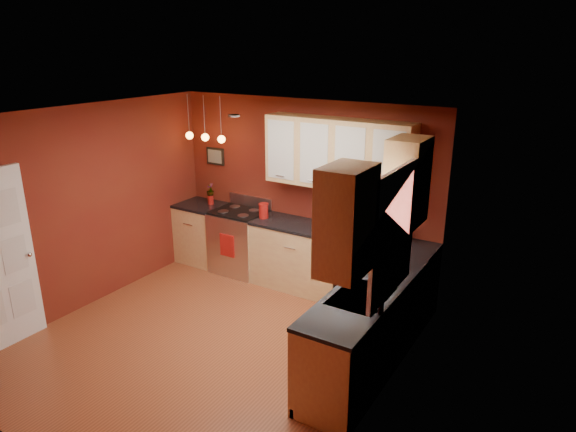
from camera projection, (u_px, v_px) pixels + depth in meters
The scene contains 26 objects.
floor at pixel (212, 343), 5.94m from camera, with size 4.20×4.20×0.00m, color #974C2C.
ceiling at pixel (200, 117), 5.11m from camera, with size 4.00×4.20×0.02m, color beige.
wall_back at pixel (303, 192), 7.22m from camera, with size 4.00×0.02×2.60m, color maroon.
wall_front at pixel (23, 325), 3.83m from camera, with size 4.00×0.02×2.60m, color maroon.
wall_left at pixel (85, 209), 6.52m from camera, with size 0.02×4.20×2.60m, color maroon.
wall_right at pixel (381, 281), 4.54m from camera, with size 0.02×4.20×2.60m, color maroon.
base_cabinets_back_left at pixel (203, 234), 8.07m from camera, with size 0.70×0.60×0.90m, color #E3C17A.
base_cabinets_back_right at pixel (339, 266), 6.89m from camera, with size 2.54×0.60×0.90m, color #E3C17A.
base_cabinets_right at pixel (365, 332), 5.32m from camera, with size 0.60×2.10×0.90m, color #E3C17A.
counter_back_left at pixel (201, 205), 7.92m from camera, with size 0.70×0.62×0.04m, color black.
counter_back_right at pixel (340, 234), 6.74m from camera, with size 2.54×0.62×0.04m, color black.
counter_right at pixel (367, 292), 5.17m from camera, with size 0.62×2.10×0.04m, color black.
gas_range at pixel (240, 241), 7.70m from camera, with size 0.76×0.64×1.11m.
dishwasher_front at pixel (355, 281), 6.47m from camera, with size 0.60×0.02×0.80m, color silver.
sink at pixel (362, 298), 5.05m from camera, with size 0.50×0.70×0.33m.
window at pixel (393, 229), 4.67m from camera, with size 0.06×1.02×1.22m.
upper_cabinets_back at pixel (338, 154), 6.58m from camera, with size 2.00×0.35×0.90m, color #E3C17A.
upper_cabinets_right at pixel (380, 199), 4.68m from camera, with size 0.35×1.95×0.90m, color #E3C17A.
wall_picture at pixel (215, 156), 7.86m from camera, with size 0.32×0.03×0.26m, color black.
pendant_lights at pixel (205, 137), 7.43m from camera, with size 0.71×0.11×0.66m.
red_canister at pixel (264, 211), 7.25m from camera, with size 0.14×0.14×0.21m.
red_vase at pixel (211, 200), 7.89m from camera, with size 0.09×0.09×0.14m, color #A31511.
flowers at pixel (210, 190), 7.84m from camera, with size 0.12×0.12×0.21m, color #A31511.
coffee_maker at pixel (396, 232), 6.41m from camera, with size 0.21×0.20×0.26m.
soap_pump at pixel (377, 302), 4.71m from camera, with size 0.09×0.09×0.20m, color silver.
dish_towel at pixel (227, 246), 7.41m from camera, with size 0.25×0.02×0.34m, color #A31511.
Camera 1 is at (3.45, -3.94, 3.30)m, focal length 32.00 mm.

